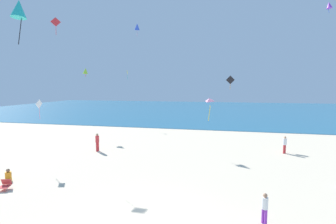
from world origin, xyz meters
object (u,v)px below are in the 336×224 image
Objects in this scene: person_1 at (97,141)px; person_2 at (265,206)px; beach_chair_far_left at (5,185)px; person_3 at (285,144)px; kite_yellow at (127,73)px; kite_pink at (209,100)px; kite_black at (230,80)px; kite_purple at (329,5)px; kite_lime at (85,71)px; kite_teal at (19,9)px; kite_red at (56,22)px; kite_white at (39,105)px; person_0 at (8,176)px; kite_blue at (137,27)px.

person_1 reaches higher than person_2.
person_3 reaches higher than beach_chair_far_left.
person_1 is 1.15× the size of kite_yellow.
person_2 is 5.56m from kite_pink.
kite_pink is at bearing -95.73° from kite_black.
kite_yellow is at bearing 157.73° from kite_purple.
kite_lime is at bearing -145.68° from person_3.
person_1 is at bearing 145.22° from kite_pink.
kite_pink is at bearing 30.60° from kite_teal.
kite_black reaches higher than person_1.
person_3 is 1.01× the size of kite_red.
person_1 is 16.05m from person_2.
person_1 is at bearing -54.08° from kite_lime.
kite_white is at bearing -79.22° from kite_red.
person_1 is 1.08× the size of person_3.
person_0 is 0.51× the size of kite_blue.
person_1 is at bearing 154.98° from beach_chair_far_left.
kite_blue is at bearing 178.06° from kite_black.
kite_white is 1.33× the size of kite_lime.
person_1 is at bearing -164.48° from kite_purple.
kite_yellow is at bearing 83.97° from person_2.
kite_yellow reaches higher than beach_chair_far_left.
beach_chair_far_left is 8.94m from person_1.
kite_teal reaches higher than person_1.
person_0 is 0.51× the size of kite_white.
kite_teal is (4.19, -2.74, 8.74)m from beach_chair_far_left.
beach_chair_far_left is 0.51× the size of kite_red.
person_2 is 16.77m from kite_white.
beach_chair_far_left is 1.49m from person_0.
kite_yellow is at bearing 117.99° from person_1.
kite_purple is (3.80, 2.73, 12.42)m from person_3.
kite_lime is (-5.42, 7.48, 6.87)m from person_1.
person_3 is 20.08m from kite_blue.
person_3 is at bearing -17.49° from kite_blue.
kite_black is at bearing 48.55° from person_1.
person_3 is 8.66m from kite_black.
kite_red is 17.84m from kite_black.
beach_chair_far_left is 0.63× the size of kite_pink.
kite_pink is (13.53, -6.32, -6.21)m from kite_red.
person_2 is at bearing 12.38° from kite_teal.
kite_lime is (-18.42, 16.90, 7.03)m from person_2.
kite_pink is at bearing -127.66° from kite_purple.
kite_purple reaches higher than kite_pink.
beach_chair_far_left is 0.53× the size of kite_yellow.
kite_lime is at bearing 179.82° from kite_black.
kite_yellow is at bearing 142.93° from person_0.
kite_pink is at bearing -18.17° from person_1.
person_2 is 13.03m from kite_teal.
kite_lime is at bearing 114.13° from kite_teal.
beach_chair_far_left is 21.77m from kite_black.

